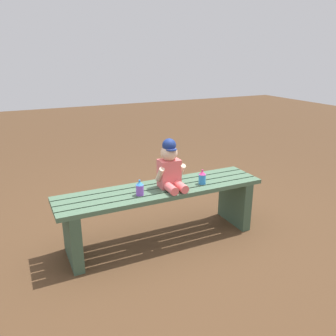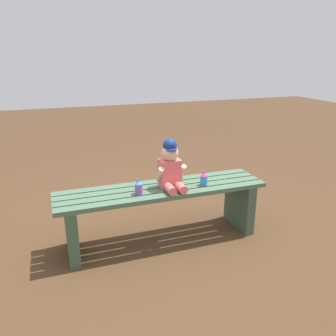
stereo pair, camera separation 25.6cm
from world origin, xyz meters
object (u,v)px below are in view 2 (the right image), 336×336
at_px(child_figure, 171,167).
at_px(sippy_cup_left, 139,187).
at_px(sippy_cup_right, 204,178).
at_px(park_bench, 162,204).

bearing_deg(child_figure, sippy_cup_left, -170.45).
height_order(child_figure, sippy_cup_left, child_figure).
bearing_deg(sippy_cup_right, park_bench, 169.43).
relative_size(child_figure, sippy_cup_right, 3.26).
bearing_deg(sippy_cup_right, sippy_cup_left, 180.00).
relative_size(sippy_cup_left, sippy_cup_right, 1.00).
distance_m(child_figure, sippy_cup_left, 0.31).
xyz_separation_m(sippy_cup_left, sippy_cup_right, (0.56, 0.00, 0.00)).
distance_m(park_bench, child_figure, 0.34).
bearing_deg(sippy_cup_left, park_bench, 16.70).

